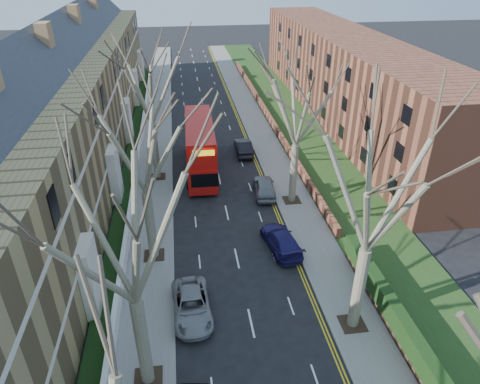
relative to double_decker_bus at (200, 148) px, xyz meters
name	(u,v)px	position (x,y,z in m)	size (l,w,h in m)	color
pavement_left	(157,134)	(-4.45, 9.88, -2.27)	(3.00, 102.00, 0.12)	slate
pavement_right	(259,129)	(7.55, 9.88, -2.27)	(3.00, 102.00, 0.12)	slate
terrace_left	(65,115)	(-12.10, 1.88, 3.20)	(9.70, 78.00, 13.60)	#9A804E
flats_right	(344,75)	(19.01, 13.88, 2.66)	(13.97, 54.00, 10.00)	brown
front_wall_left	(138,160)	(-6.10, 1.88, -1.71)	(0.30, 78.00, 1.00)	white
grass_verge_right	(295,126)	(12.05, 9.88, -2.18)	(6.00, 102.00, 0.06)	#203613
tree_left_mid	(123,221)	(-4.15, -23.12, 7.23)	(10.50, 10.50, 14.71)	brown
tree_left_far	(139,133)	(-4.15, -13.12, 6.91)	(10.15, 10.15, 14.22)	brown
tree_left_dist	(147,76)	(-4.15, -1.12, 7.23)	(10.50, 10.50, 14.71)	brown
tree_right_mid	(379,178)	(7.25, -21.12, 7.23)	(10.50, 10.50, 14.71)	brown
tree_right_far	(299,95)	(7.25, -7.12, 6.92)	(10.15, 10.15, 14.22)	brown
double_decker_bus	(200,148)	(0.00, 0.00, 0.00)	(3.07, 11.38, 4.72)	#B4110C
car_left_far	(192,306)	(-1.77, -18.92, -1.67)	(2.19, 4.74, 1.32)	gray
car_right_near	(281,240)	(4.85, -13.43, -1.63)	(1.96, 4.81, 1.40)	navy
car_right_mid	(264,187)	(5.17, -5.58, -1.58)	(1.77, 4.39, 1.50)	gray
car_right_far	(243,147)	(4.65, 3.19, -1.59)	(1.56, 4.47, 1.47)	black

